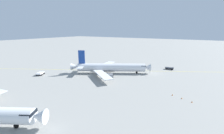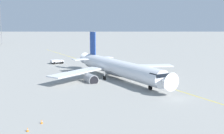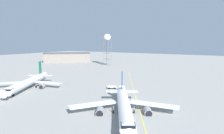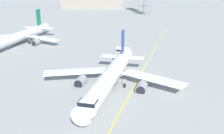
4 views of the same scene
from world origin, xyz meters
TOP-DOWN VIEW (x-y plane):
  - ground_plane at (0.00, 0.00)m, footprint 600.00×600.00m
  - airliner_main at (-1.79, -1.88)m, footprint 36.05×31.99m
  - pushback_tug_truck at (25.35, 18.66)m, footprint 4.18×4.87m
  - baggage_truck_truck at (-25.52, -25.27)m, footprint 4.48×2.35m
  - taxiway_centreline at (-0.78, -7.43)m, footprint 150.06×80.69m
  - safety_cone_near at (-34.03, 9.97)m, footprint 0.36×0.36m
  - safety_cone_mid at (-37.13, 11.16)m, footprint 0.36×0.36m
  - safety_cone_far at (-40.14, 12.31)m, footprint 0.36×0.36m

SIDE VIEW (x-z plane):
  - ground_plane at x=0.00m, z-range 0.00..0.00m
  - taxiway_centreline at x=-0.78m, z-range 0.00..0.01m
  - safety_cone_near at x=-34.03m, z-range 0.00..0.55m
  - safety_cone_mid at x=-37.13m, z-range 0.00..0.55m
  - safety_cone_far at x=-40.14m, z-range 0.00..0.55m
  - baggage_truck_truck at x=-25.52m, z-range 0.11..1.33m
  - pushback_tug_truck at x=25.35m, z-range 0.15..1.45m
  - airliner_main at x=-1.79m, z-range -3.29..8.76m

